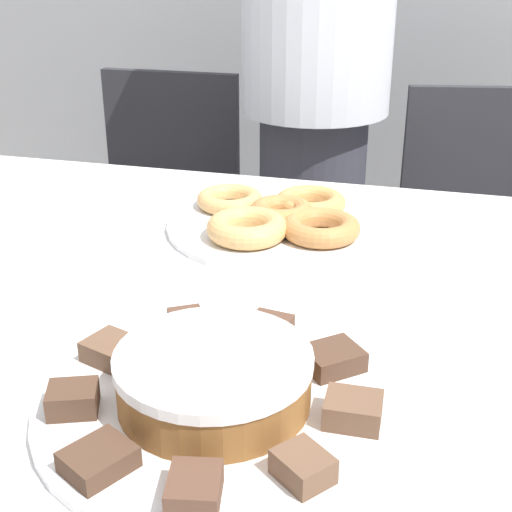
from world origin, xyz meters
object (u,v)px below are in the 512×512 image
office_chair_right (479,281)px  frosted_cake (214,378)px  office_chair_left (158,246)px  person_standing (315,87)px  plate_donuts (281,225)px  plate_cake (215,405)px

office_chair_right → frosted_cake: office_chair_right is taller
office_chair_left → person_standing: bearing=-4.7°
office_chair_right → plate_donuts: 0.84m
frosted_cake → office_chair_left: bearing=115.5°
frosted_cake → plate_cake: bearing=66.4°
person_standing → frosted_cake: size_ratio=8.49×
office_chair_left → plate_donuts: office_chair_left is taller
plate_donuts → office_chair_right: bearing=60.3°
person_standing → plate_donuts: bearing=-84.3°
plate_cake → office_chair_right: bearing=74.2°
person_standing → office_chair_right: (0.43, 0.04, -0.48)m
person_standing → plate_donuts: 0.63m
office_chair_left → frosted_cake: 1.34m
plate_cake → person_standing: bearing=95.5°
plate_cake → frosted_cake: bearing=-113.6°
office_chair_right → plate_cake: 1.26m
person_standing → frosted_cake: 1.13m
office_chair_right → plate_donuts: office_chair_right is taller
plate_donuts → frosted_cake: 0.51m
frosted_cake → office_chair_right: bearing=74.2°
plate_donuts → frosted_cake: (0.05, -0.50, 0.03)m
office_chair_left → office_chair_right: size_ratio=1.00×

